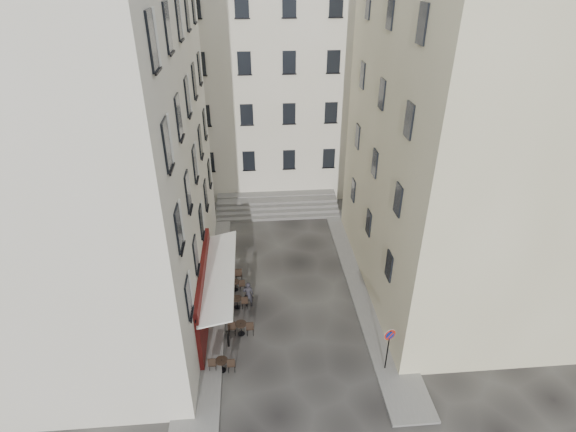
{
  "coord_description": "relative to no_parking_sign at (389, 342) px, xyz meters",
  "views": [
    {
      "loc": [
        -1.68,
        -17.12,
        16.43
      ],
      "look_at": [
        0.09,
        4.0,
        4.35
      ],
      "focal_mm": 28.0,
      "sensor_mm": 36.0,
      "label": 1
    }
  ],
  "objects": [
    {
      "name": "ground",
      "position": [
        -3.98,
        3.06,
        -1.73
      ],
      "size": [
        90.0,
        90.0,
        0.0
      ],
      "primitive_type": "plane",
      "color": "black",
      "rests_on": "ground"
    },
    {
      "name": "sidewalk_left",
      "position": [
        -8.48,
        7.06,
        -1.67
      ],
      "size": [
        2.0,
        22.0,
        0.12
      ],
      "primitive_type": "cube",
      "color": "slate",
      "rests_on": "ground"
    },
    {
      "name": "sidewalk_right",
      "position": [
        0.52,
        6.06,
        -1.67
      ],
      "size": [
        2.0,
        18.0,
        0.12
      ],
      "primitive_type": "cube",
      "color": "slate",
      "rests_on": "ground"
    },
    {
      "name": "building_left",
      "position": [
        -14.48,
        6.06,
        8.57
      ],
      "size": [
        12.2,
        16.2,
        20.6
      ],
      "color": "beige",
      "rests_on": "ground"
    },
    {
      "name": "building_right",
      "position": [
        6.52,
        6.56,
        7.57
      ],
      "size": [
        12.2,
        14.2,
        18.6
      ],
      "color": "#B8AF89",
      "rests_on": "ground"
    },
    {
      "name": "building_back",
      "position": [
        -4.98,
        22.06,
        7.57
      ],
      "size": [
        18.2,
        10.2,
        18.6
      ],
      "color": "beige",
      "rests_on": "ground"
    },
    {
      "name": "cafe_storefront",
      "position": [
        -8.3,
        4.06,
        0.14
      ],
      "size": [
        1.74,
        7.3,
        3.5
      ],
      "color": "#46110A",
      "rests_on": "ground"
    },
    {
      "name": "stone_steps",
      "position": [
        -3.98,
        15.64,
        -1.33
      ],
      "size": [
        9.0,
        3.15,
        0.8
      ],
      "color": "#5E5B59",
      "rests_on": "ground"
    },
    {
      "name": "bollard_near",
      "position": [
        -7.23,
        2.06,
        -1.21
      ],
      "size": [
        0.12,
        0.12,
        0.98
      ],
      "color": "black",
      "rests_on": "ground"
    },
    {
      "name": "bollard_mid",
      "position": [
        -7.23,
        5.56,
        -1.21
      ],
      "size": [
        0.12,
        0.12,
        0.98
      ],
      "color": "black",
      "rests_on": "ground"
    },
    {
      "name": "bollard_far",
      "position": [
        -7.23,
        9.06,
        -1.21
      ],
      "size": [
        0.12,
        0.12,
        0.98
      ],
      "color": "black",
      "rests_on": "ground"
    },
    {
      "name": "no_parking_sign",
      "position": [
        0.0,
        0.0,
        0.0
      ],
      "size": [
        0.54,
        0.19,
        2.45
      ],
      "rotation": [
        0.0,
        0.0,
        0.28
      ],
      "color": "black",
      "rests_on": "ground"
    },
    {
      "name": "bistro_table_a",
      "position": [
        -7.46,
        0.58,
        -1.3
      ],
      "size": [
        1.22,
        0.57,
        0.86
      ],
      "color": "black",
      "rests_on": "ground"
    },
    {
      "name": "bistro_table_b",
      "position": [
        -6.62,
        2.84,
        -1.28
      ],
      "size": [
        1.28,
        0.6,
        0.9
      ],
      "color": "black",
      "rests_on": "ground"
    },
    {
      "name": "bistro_table_c",
      "position": [
        -6.84,
        4.86,
        -1.31
      ],
      "size": [
        1.18,
        0.55,
        0.83
      ],
      "color": "black",
      "rests_on": "ground"
    },
    {
      "name": "bistro_table_d",
      "position": [
        -6.97,
        6.36,
        -1.33
      ],
      "size": [
        1.13,
        0.53,
        0.8
      ],
      "color": "black",
      "rests_on": "ground"
    },
    {
      "name": "bistro_table_e",
      "position": [
        -7.26,
        7.23,
        -1.24
      ],
      "size": [
        1.37,
        0.64,
        0.97
      ],
      "color": "black",
      "rests_on": "ground"
    },
    {
      "name": "pedestrian",
      "position": [
        -6.22,
        4.97,
        -0.95
      ],
      "size": [
        0.58,
        0.38,
        1.57
      ],
      "primitive_type": "imported",
      "rotation": [
        0.0,
        0.0,
        3.15
      ],
      "color": "#232227",
      "rests_on": "ground"
    }
  ]
}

